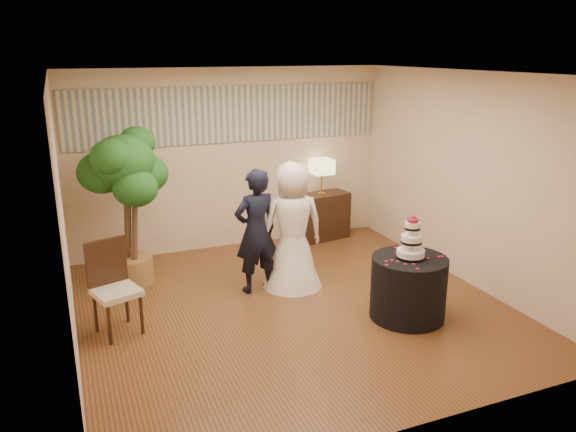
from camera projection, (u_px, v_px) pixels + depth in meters
name	position (u px, v px, depth m)	size (l,w,h in m)	color
floor	(293.00, 307.00, 6.92)	(5.00, 5.00, 0.00)	brown
ceiling	(293.00, 73.00, 6.12)	(5.00, 5.00, 0.00)	white
wall_back	(231.00, 160.00, 8.74)	(5.00, 0.06, 2.80)	beige
wall_front	(419.00, 274.00, 4.31)	(5.00, 0.06, 2.80)	beige
wall_left	(63.00, 221.00, 5.62)	(0.06, 5.00, 2.80)	beige
wall_right	(467.00, 179.00, 7.43)	(0.06, 5.00, 2.80)	beige
mural_border	(230.00, 114.00, 8.52)	(4.90, 0.02, 0.85)	#A5A694
groom	(256.00, 231.00, 7.18)	(0.60, 0.39, 1.63)	black
bride	(292.00, 225.00, 7.32)	(0.83, 0.80, 1.69)	white
cake_table	(408.00, 288.00, 6.57)	(0.88, 0.88, 0.75)	black
wedding_cake	(412.00, 237.00, 6.39)	(0.33, 0.33, 0.52)	white
console	(321.00, 216.00, 9.32)	(0.93, 0.41, 0.77)	black
table_lamp	(322.00, 177.00, 9.12)	(0.33, 0.33, 0.58)	#D1C18A
ficus_tree	(127.00, 207.00, 7.35)	(1.01, 1.01, 2.13)	#1F5A1D
side_chair	(116.00, 289.00, 6.15)	(0.48, 0.50, 1.05)	black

